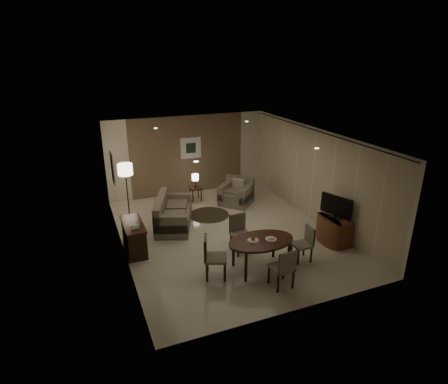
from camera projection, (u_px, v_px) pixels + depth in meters
name	position (u px, v px, depth m)	size (l,w,h in m)	color
room_shell	(221.00, 183.00, 10.15)	(5.50, 7.00, 2.70)	beige
taupe_accent	(188.00, 155.00, 12.82)	(3.96, 0.03, 2.70)	brown
curtain_wall	(313.00, 176.00, 10.75)	(0.08, 6.70, 2.58)	beige
curtain_rod	(317.00, 131.00, 10.28)	(0.03, 0.03, 6.80)	black
art_back_frame	(191.00, 148.00, 12.74)	(0.72, 0.03, 0.72)	silver
art_back_canvas	(191.00, 148.00, 12.73)	(0.34, 0.01, 0.34)	black
art_left_frame	(113.00, 168.00, 9.70)	(0.03, 0.60, 0.80)	silver
art_left_canvas	(113.00, 168.00, 9.71)	(0.01, 0.46, 0.64)	gray
downlight_nl	(196.00, 162.00, 7.27)	(0.10, 0.10, 0.01)	white
downlight_nr	(317.00, 148.00, 8.26)	(0.10, 0.10, 0.01)	white
downlight_fl	(156.00, 128.00, 10.39)	(0.10, 0.10, 0.01)	white
downlight_fr	(247.00, 122.00, 11.38)	(0.10, 0.10, 0.01)	white
console_desk	(134.00, 237.00, 9.27)	(0.48, 1.20, 0.75)	#401E14
telephone	(135.00, 227.00, 8.86)	(0.20, 0.14, 0.09)	white
tv_cabinet	(334.00, 230.00, 9.70)	(0.48, 0.90, 0.70)	brown
flat_tv	(336.00, 206.00, 9.45)	(0.06, 0.88, 0.60)	black
dining_table	(261.00, 254.00, 8.52)	(1.54, 0.97, 0.72)	#401E14
chair_near	(281.00, 267.00, 7.84)	(0.44, 0.44, 0.92)	gray
chair_far	(241.00, 235.00, 9.18)	(0.46, 0.46, 0.95)	gray
chair_left	(216.00, 257.00, 8.15)	(0.47, 0.47, 0.97)	gray
chair_right	(302.00, 244.00, 8.82)	(0.41, 0.41, 0.85)	gray
plate_a	(253.00, 240.00, 8.36)	(0.26, 0.26, 0.02)	white
plate_b	(271.00, 239.00, 8.42)	(0.26, 0.26, 0.02)	white
fruit_apple	(253.00, 238.00, 8.35)	(0.09, 0.09, 0.09)	#A24A12
napkin	(271.00, 238.00, 8.41)	(0.12, 0.08, 0.03)	white
round_rug	(209.00, 215.00, 11.43)	(1.21, 1.21, 0.01)	#38341F
sofa	(174.00, 212.00, 10.60)	(0.91, 1.81, 0.85)	gray
armchair	(236.00, 192.00, 12.11)	(0.94, 0.89, 0.84)	gray
side_table	(196.00, 194.00, 12.48)	(0.36, 0.36, 0.46)	black
table_lamp	(195.00, 180.00, 12.31)	(0.22, 0.22, 0.50)	#FFEAC1
floor_lamp	(127.00, 191.00, 10.98)	(0.42, 0.42, 1.67)	#FFE5B7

